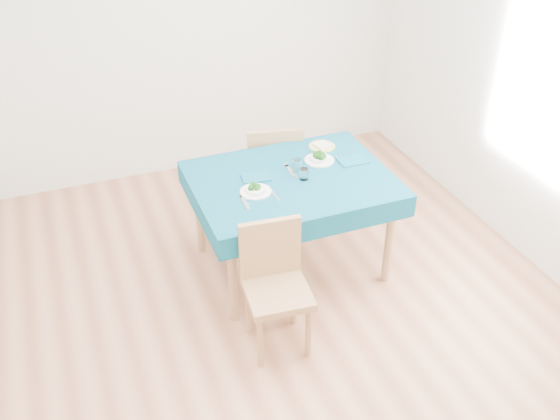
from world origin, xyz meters
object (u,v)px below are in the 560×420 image
object	(u,v)px
chair_near	(278,286)
chair_far	(272,154)
bowl_near	(256,188)
bowl_far	(319,157)
table	(291,223)
side_plate	(322,146)

from	to	relation	value
chair_near	chair_far	size ratio (longest dim) A/B	0.89
chair_near	bowl_near	world-z (taller)	chair_near
bowl_far	chair_far	bearing A→B (deg)	103.56
chair_near	bowl_near	size ratio (longest dim) A/B	4.61
table	bowl_near	world-z (taller)	bowl_near
table	chair_near	world-z (taller)	chair_near
table	chair_near	bearing A→B (deg)	-117.86
bowl_near	bowl_far	world-z (taller)	bowl_far
table	bowl_far	bearing A→B (deg)	28.62
bowl_near	bowl_far	xyz separation A→B (m)	(0.58, 0.24, 0.00)
chair_far	table	bearing A→B (deg)	92.18
chair_far	side_plate	bearing A→B (deg)	134.50
table	chair_far	xyz separation A→B (m)	(0.14, 0.75, 0.17)
chair_far	bowl_far	xyz separation A→B (m)	(0.14, -0.60, 0.25)
chair_far	side_plate	world-z (taller)	chair_far
bowl_far	side_plate	size ratio (longest dim) A/B	1.09
chair_far	bowl_near	size ratio (longest dim) A/B	5.17
side_plate	table	bearing A→B (deg)	-138.38
bowl_near	side_plate	distance (m)	0.81
chair_near	side_plate	size ratio (longest dim) A/B	4.87
side_plate	bowl_near	bearing A→B (deg)	-147.67
chair_near	chair_far	distance (m)	1.57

